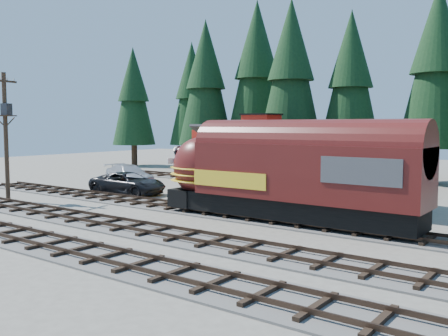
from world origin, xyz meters
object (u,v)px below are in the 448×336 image
Objects in this scene: locomotive at (278,177)px; utility_pole at (6,128)px; pickup_truck_a at (128,183)px; caboose at (251,152)px; pickup_truck_b at (129,175)px; depot at (293,159)px.

locomotive is 19.52m from utility_pole.
locomotive reaches higher than pickup_truck_a.
caboose is 1.26× the size of utility_pole.
pickup_truck_b is at bearing 38.76° from pickup_truck_a.
pickup_truck_b is (-0.07, 11.18, -4.14)m from utility_pole.
locomotive is 17.84m from caboose.
depot is 12.74m from pickup_truck_a.
pickup_truck_a is at bearing 170.02° from locomotive.
caboose is 10.97m from pickup_truck_b.
caboose is at bearing 138.15° from depot.
locomotive reaches higher than pickup_truck_b.
pickup_truck_a is 5.82m from pickup_truck_b.
depot is 2.14× the size of pickup_truck_a.
depot is 7.05m from locomotive.
depot is at bearing 21.68° from utility_pole.
depot is 2.12× the size of pickup_truck_b.
locomotive is 2.54× the size of pickup_truck_b.
caboose reaches higher than locomotive.
locomotive is at bearing 0.90° from utility_pole.
pickup_truck_b reaches higher than pickup_truck_a.
caboose is (-11.05, 14.00, 0.37)m from locomotive.
utility_pole is 1.46× the size of pickup_truck_b.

